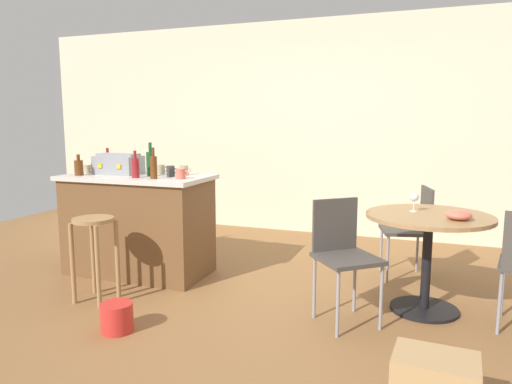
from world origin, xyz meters
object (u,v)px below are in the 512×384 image
toolbox (119,164)px  plastic_bucket (117,317)px  cup_4 (181,174)px  folding_chair_near (412,225)px  kitchen_island (138,224)px  dining_table (428,238)px  cup_1 (88,169)px  bottle_3 (108,162)px  bottle_2 (151,163)px  cup_2 (184,170)px  serving_bowl (459,215)px  bottle_0 (154,167)px  bottle_4 (135,167)px  wooden_stool (94,241)px  cup_3 (161,169)px  cup_0 (171,171)px  wine_glass (414,198)px  folding_chair_far (343,250)px  bottle_1 (79,167)px

toolbox → plastic_bucket: 1.72m
toolbox → cup_4: size_ratio=3.38×
folding_chair_near → toolbox: bearing=-165.4°
kitchen_island → plastic_bucket: kitchen_island is taller
dining_table → cup_1: size_ratio=8.41×
kitchen_island → bottle_3: size_ratio=5.84×
bottle_2 → cup_2: 0.31m
serving_bowl → plastic_bucket: bearing=-155.7°
dining_table → bottle_3: 3.10m
serving_bowl → cup_4: bearing=178.2°
kitchen_island → cup_4: (0.52, -0.10, 0.51)m
kitchen_island → folding_chair_near: bearing=16.9°
bottle_0 → bottle_4: bearing=177.3°
bottle_2 → cup_4: size_ratio=2.46×
bottle_0 → bottle_4: 0.19m
wooden_stool → cup_3: cup_3 is taller
bottle_3 → cup_0: (0.83, -0.18, -0.04)m
dining_table → cup_1: bearing=179.8°
kitchen_island → bottle_0: bearing=-30.8°
wine_glass → serving_bowl: wine_glass is taller
folding_chair_near → toolbox: size_ratio=2.01×
folding_chair_far → cup_2: 1.77m
wooden_stool → folding_chair_far: bearing=8.9°
cup_3 → serving_bowl: bearing=-7.6°
cup_2 → wooden_stool: bearing=-110.1°
cup_1 → folding_chair_near: bearing=14.4°
kitchen_island → cup_3: (0.15, 0.18, 0.51)m
bottle_4 → serving_bowl: bearing=0.1°
bottle_1 → bottle_3: bottle_3 is taller
cup_0 → folding_chair_far: bearing=-15.3°
cup_4 → wine_glass: (1.94, 0.14, -0.13)m
bottle_2 → bottle_4: bearing=-102.6°
folding_chair_near → cup_3: cup_3 is taller
cup_3 → serving_bowl: cup_3 is taller
cup_0 → folding_chair_near: bearing=18.8°
kitchen_island → bottle_1: bearing=-158.7°
folding_chair_far → bottle_3: bearing=165.7°
cup_1 → cup_4: cup_4 is taller
kitchen_island → dining_table: size_ratio=1.49×
cup_0 → serving_bowl: size_ratio=0.61×
bottle_4 → cup_0: bearing=39.9°
bottle_1 → plastic_bucket: (1.08, -0.96, -0.91)m
plastic_bucket → folding_chair_near: bearing=45.6°
cup_2 → folding_chair_near: bearing=15.7°
bottle_2 → plastic_bucket: 1.57m
dining_table → plastic_bucket: 2.32m
bottle_0 → cup_4: bottle_0 is taller
wine_glass → cup_2: bearing=176.5°
cup_4 → wine_glass: cup_4 is taller
bottle_2 → folding_chair_far: bearing=-13.2°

